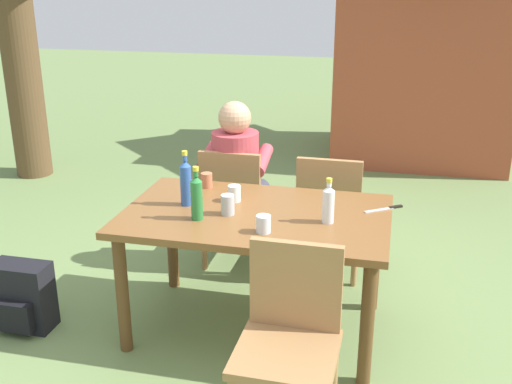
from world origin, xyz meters
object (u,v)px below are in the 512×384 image
cup_white (234,193)px  backpack_by_near_side (22,298)px  brick_kiosk (427,27)px  chair_far_right (330,209)px  bottle_blue (186,182)px  person_in_white_shirt (238,173)px  cup_terracotta (207,180)px  cup_steel (228,205)px  bottle_clear (328,204)px  table_knife (387,209)px  chair_near_right (290,332)px  cup_glass (263,224)px  dining_table (256,228)px  chair_far_left (234,201)px  bottle_green (197,197)px

cup_white → backpack_by_near_side: (-1.16, -0.45, -0.58)m
brick_kiosk → chair_far_right: bearing=-101.1°
bottle_blue → brick_kiosk: brick_kiosk is taller
person_in_white_shirt → cup_terracotta: 0.55m
cup_steel → bottle_clear: bearing=1.2°
table_knife → brick_kiosk: size_ratio=0.08×
chair_near_right → person_in_white_shirt: (-0.66, 1.62, 0.17)m
cup_glass → cup_terracotta: size_ratio=1.00×
cup_glass → brick_kiosk: brick_kiosk is taller
cup_glass → cup_steel: cup_steel is taller
chair_far_right → cup_glass: chair_far_right is taller
brick_kiosk → backpack_by_near_side: bearing=-118.1°
dining_table → person_in_white_shirt: size_ratio=1.24×
dining_table → chair_near_right: bearing=-66.4°
chair_far_left → bottle_clear: bottle_clear is taller
chair_near_right → bottle_blue: size_ratio=2.73×
chair_near_right → cup_white: chair_near_right is taller
person_in_white_shirt → bottle_clear: size_ratio=4.79×
dining_table → chair_far_right: chair_far_right is taller
chair_far_left → cup_steel: chair_far_left is taller
bottle_blue → cup_glass: size_ratio=3.51×
dining_table → chair_far_right: bearing=66.6°
cup_terracotta → brick_kiosk: size_ratio=0.03×
chair_far_left → backpack_by_near_side: (-1.00, -1.07, -0.29)m
cup_glass → backpack_by_near_side: cup_glass is taller
person_in_white_shirt → cup_steel: 0.96m
cup_glass → bottle_blue: bearing=151.3°
person_in_white_shirt → bottle_blue: (-0.08, -0.84, 0.21)m
bottle_blue → cup_white: bottle_blue is taller
backpack_by_near_side → bottle_green: bearing=7.9°
table_knife → bottle_clear: bearing=-138.8°
table_knife → backpack_by_near_side: table_knife is taller
cup_white → backpack_by_near_side: size_ratio=0.23×
cup_white → chair_near_right: bearing=-61.3°
cup_glass → table_knife: (0.60, 0.47, -0.04)m
cup_steel → chair_far_right: bearing=60.0°
table_knife → bottle_blue: bearing=-170.4°
dining_table → bottle_blue: (-0.41, 0.02, 0.23)m
table_knife → cup_glass: bearing=-142.2°
bottle_green → cup_steel: size_ratio=2.63×
cup_terracotta → chair_far_left: bearing=82.0°
cup_terracotta → table_knife: size_ratio=0.44×
chair_far_left → cup_terracotta: size_ratio=9.54×
dining_table → bottle_green: (-0.28, -0.16, 0.22)m
cup_terracotta → cup_glass: bearing=-50.5°
cup_white → brick_kiosk: (1.12, 3.83, 0.64)m
backpack_by_near_side → cup_terracotta: bearing=34.6°
table_knife → brick_kiosk: bearing=86.1°
chair_near_right → cup_terracotta: bearing=123.3°
bottle_clear → backpack_by_near_side: size_ratio=0.60×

